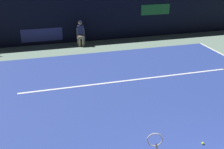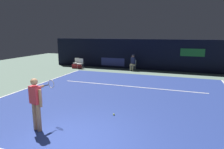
# 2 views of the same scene
# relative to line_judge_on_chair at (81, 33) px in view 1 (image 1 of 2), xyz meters

# --- Properties ---
(ground_plane) EXTENTS (34.28, 34.28, 0.00)m
(ground_plane) POSITION_rel_line_judge_on_chair_xyz_m (1.07, -7.07, -0.69)
(ground_plane) COLOR slate
(court_surface) EXTENTS (10.91, 11.18, 0.01)m
(court_surface) POSITION_rel_line_judge_on_chair_xyz_m (1.07, -7.07, -0.68)
(court_surface) COLOR navy
(court_surface) RESTS_ON ground
(line_service) EXTENTS (8.51, 0.10, 0.01)m
(line_service) POSITION_rel_line_judge_on_chair_xyz_m (1.07, -5.12, -0.67)
(line_service) COLOR white
(line_service) RESTS_ON court_surface
(back_wall) EXTENTS (17.66, 0.33, 2.60)m
(back_wall) POSITION_rel_line_judge_on_chair_xyz_m (1.07, 0.83, 0.61)
(back_wall) COLOR black
(back_wall) RESTS_ON ground
(line_judge_on_chair) EXTENTS (0.49, 0.56, 1.32)m
(line_judge_on_chair) POSITION_rel_line_judge_on_chair_xyz_m (0.00, 0.00, 0.00)
(line_judge_on_chair) COLOR white
(line_judge_on_chair) RESTS_ON ground
(tennis_ball) EXTENTS (0.07, 0.07, 0.07)m
(tennis_ball) POSITION_rel_line_judge_on_chair_xyz_m (1.57, -9.42, -0.64)
(tennis_ball) COLOR #CCE033
(tennis_ball) RESTS_ON court_surface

